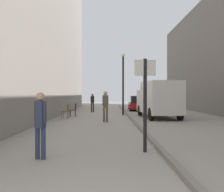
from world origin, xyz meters
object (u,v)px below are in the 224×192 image
pedestrian_far_crossing (92,101)px  street_sign_post (145,97)px  delivery_van (158,99)px  cafe_chair_by_doorway (67,110)px  pedestrian_mid_block (105,104)px  pedestrian_main_foreground (40,121)px  cafe_chair_near_window (74,109)px  lamp_post (123,80)px  parked_car (138,103)px

pedestrian_far_crossing → street_sign_post: bearing=-93.0°
delivery_van → street_sign_post: size_ratio=1.96×
street_sign_post → cafe_chair_by_doorway: (-3.80, 9.29, -1.00)m
pedestrian_mid_block → cafe_chair_by_doorway: (-2.60, 2.03, -0.49)m
pedestrian_main_foreground → cafe_chair_near_window: size_ratio=1.77×
delivery_van → cafe_chair_near_window: bearing=165.8°
lamp_post → cafe_chair_by_doorway: size_ratio=5.06×
pedestrian_main_foreground → pedestrian_mid_block: pedestrian_mid_block is taller
lamp_post → delivery_van: bearing=-43.8°
pedestrian_main_foreground → cafe_chair_near_window: (-0.81, 11.53, -0.41)m
pedestrian_mid_block → cafe_chair_by_doorway: 3.33m
pedestrian_mid_block → street_sign_post: 7.39m
pedestrian_mid_block → cafe_chair_near_window: 4.27m
pedestrian_main_foreground → parked_car: bearing=93.4°
parked_car → cafe_chair_near_window: parked_car is taller
lamp_post → cafe_chair_by_doorway: 5.19m
street_sign_post → cafe_chair_by_doorway: street_sign_post is taller
pedestrian_mid_block → lamp_post: size_ratio=0.38×
cafe_chair_near_window → cafe_chair_by_doorway: 1.55m
pedestrian_far_crossing → street_sign_post: 15.27m
pedestrian_main_foreground → parked_car: 18.86m
lamp_post → street_sign_post: bearing=-90.5°
pedestrian_mid_block → cafe_chair_near_window: bearing=108.0°
delivery_van → street_sign_post: street_sign_post is taller
street_sign_post → lamp_post: 12.00m
pedestrian_mid_block → lamp_post: 5.14m
parked_car → lamp_post: lamp_post is taller
pedestrian_far_crossing → delivery_van: delivery_van is taller
parked_car → cafe_chair_near_window: size_ratio=4.55×
lamp_post → cafe_chair_near_window: bearing=-162.8°
parked_car → cafe_chair_by_doorway: (-5.73, -8.27, -0.17)m
pedestrian_mid_block → pedestrian_far_crossing: bearing=84.2°
street_sign_post → pedestrian_main_foreground: bearing=8.7°
lamp_post → cafe_chair_near_window: size_ratio=5.06×
pedestrian_mid_block → pedestrian_far_crossing: (-1.28, 7.78, -0.07)m
pedestrian_main_foreground → cafe_chair_by_doorway: bearing=113.9°
delivery_van → lamp_post: lamp_post is taller
cafe_chair_near_window → cafe_chair_by_doorway: (-0.28, -1.53, 0.00)m
cafe_chair_near_window → cafe_chair_by_doorway: same height
pedestrian_mid_block → pedestrian_far_crossing: size_ratio=1.07×
pedestrian_far_crossing → cafe_chair_near_window: bearing=-116.2°
pedestrian_mid_block → cafe_chair_by_doorway: bearing=126.9°
pedestrian_main_foreground → pedestrian_mid_block: bearing=97.0°
pedestrian_main_foreground → lamp_post: size_ratio=0.35×
pedestrian_main_foreground → cafe_chair_by_doorway: pedestrian_main_foreground is taller
cafe_chair_near_window → lamp_post: bearing=-88.2°
parked_car → cafe_chair_by_doorway: size_ratio=4.55×
pedestrian_far_crossing → delivery_van: size_ratio=0.33×
pedestrian_main_foreground → cafe_chair_by_doorway: size_ratio=1.77×
pedestrian_main_foreground → parked_car: (4.64, 18.27, -0.25)m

